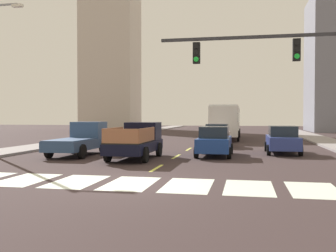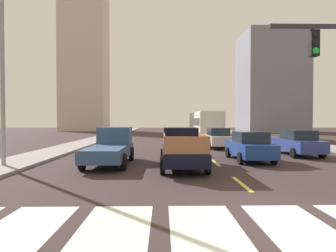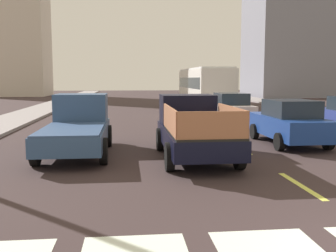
# 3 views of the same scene
# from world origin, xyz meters

# --- Properties ---
(sidewalk_left) EXTENTS (2.83, 110.00, 0.15)m
(sidewalk_left) POSITION_xyz_m (-10.91, 18.00, 0.07)
(sidewalk_left) COLOR gray
(sidewalk_left) RESTS_ON ground
(lane_dash_0) EXTENTS (0.16, 2.40, 0.01)m
(lane_dash_0) POSITION_xyz_m (0.00, 4.00, 0.00)
(lane_dash_0) COLOR #D4D551
(lane_dash_0) RESTS_ON ground
(lane_dash_1) EXTENTS (0.16, 2.40, 0.01)m
(lane_dash_1) POSITION_xyz_m (0.00, 9.00, 0.00)
(lane_dash_1) COLOR #D4D551
(lane_dash_1) RESTS_ON ground
(lane_dash_2) EXTENTS (0.16, 2.40, 0.01)m
(lane_dash_2) POSITION_xyz_m (0.00, 14.00, 0.00)
(lane_dash_2) COLOR #D4D551
(lane_dash_2) RESTS_ON ground
(lane_dash_3) EXTENTS (0.16, 2.40, 0.01)m
(lane_dash_3) POSITION_xyz_m (0.00, 19.00, 0.00)
(lane_dash_3) COLOR #D4D551
(lane_dash_3) RESTS_ON ground
(lane_dash_4) EXTENTS (0.16, 2.40, 0.01)m
(lane_dash_4) POSITION_xyz_m (0.00, 24.00, 0.00)
(lane_dash_4) COLOR #D4D551
(lane_dash_4) RESTS_ON ground
(lane_dash_5) EXTENTS (0.16, 2.40, 0.01)m
(lane_dash_5) POSITION_xyz_m (0.00, 29.00, 0.00)
(lane_dash_5) COLOR #D4D551
(lane_dash_5) RESTS_ON ground
(lane_dash_6) EXTENTS (0.16, 2.40, 0.01)m
(lane_dash_6) POSITION_xyz_m (0.00, 34.00, 0.00)
(lane_dash_6) COLOR #D4D551
(lane_dash_6) RESTS_ON ground
(lane_dash_7) EXTENTS (0.16, 2.40, 0.01)m
(lane_dash_7) POSITION_xyz_m (0.00, 39.00, 0.00)
(lane_dash_7) COLOR #D4D551
(lane_dash_7) RESTS_ON ground
(pickup_stakebed) EXTENTS (2.18, 5.20, 1.96)m
(pickup_stakebed) POSITION_xyz_m (-1.97, 7.77, 0.94)
(pickup_stakebed) COLOR black
(pickup_stakebed) RESTS_ON ground
(pickup_dark) EXTENTS (2.18, 5.20, 1.96)m
(pickup_dark) POSITION_xyz_m (-5.77, 8.87, 0.92)
(pickup_dark) COLOR #2F4C76
(pickup_dark) RESTS_ON ground
(city_bus) EXTENTS (2.72, 10.80, 3.32)m
(city_bus) POSITION_xyz_m (1.99, 25.96, 1.95)
(city_bus) COLOR silver
(city_bus) RESTS_ON ground
(sedan_near_left) EXTENTS (2.02, 4.40, 1.72)m
(sedan_near_left) POSITION_xyz_m (2.13, 9.72, 0.86)
(sedan_near_left) COLOR navy
(sedan_near_left) RESTS_ON ground
(sedan_near_right) EXTENTS (2.02, 4.40, 1.72)m
(sedan_near_right) POSITION_xyz_m (1.77, 17.03, 0.86)
(sedan_near_right) COLOR silver
(sedan_near_right) RESTS_ON ground
(tower_tall_centre) EXTENTS (11.79, 10.54, 20.02)m
(tower_tall_centre) POSITION_xyz_m (19.20, 49.16, 10.01)
(tower_tall_centre) COLOR gray
(tower_tall_centre) RESTS_ON ground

